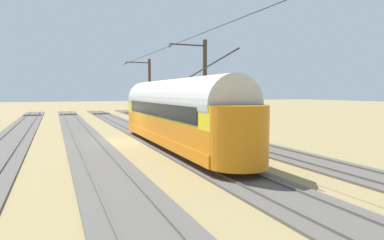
{
  "coord_description": "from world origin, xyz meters",
  "views": [
    {
      "loc": [
        4.47,
        23.9,
        3.5
      ],
      "look_at": [
        -3.4,
        4.69,
        1.79
      ],
      "focal_mm": 31.62,
      "sensor_mm": 36.0,
      "label": 1
    }
  ],
  "objects_px": {
    "vintage_streetcar": "(175,112)",
    "switch_stand": "(180,117)",
    "catenary_pole_foreground": "(149,91)",
    "track_end_bumper": "(165,119)",
    "catenary_pole_mid_near": "(204,90)"
  },
  "relations": [
    {
      "from": "vintage_streetcar",
      "to": "switch_stand",
      "type": "bearing_deg",
      "value": -111.31
    },
    {
      "from": "vintage_streetcar",
      "to": "catenary_pole_foreground",
      "type": "bearing_deg",
      "value": -99.06
    },
    {
      "from": "vintage_streetcar",
      "to": "switch_stand",
      "type": "relative_size",
      "value": 14.55
    },
    {
      "from": "catenary_pole_mid_near",
      "to": "switch_stand",
      "type": "height_order",
      "value": "catenary_pole_mid_near"
    },
    {
      "from": "vintage_streetcar",
      "to": "track_end_bumper",
      "type": "distance_m",
      "value": 18.36
    },
    {
      "from": "switch_stand",
      "to": "catenary_pole_mid_near",
      "type": "bearing_deg",
      "value": 75.52
    },
    {
      "from": "catenary_pole_mid_near",
      "to": "track_end_bumper",
      "type": "xyz_separation_m",
      "value": [
        -2.53,
        -16.58,
        -3.24
      ]
    },
    {
      "from": "vintage_streetcar",
      "to": "track_end_bumper",
      "type": "height_order",
      "value": "vintage_streetcar"
    },
    {
      "from": "vintage_streetcar",
      "to": "catenary_pole_mid_near",
      "type": "distance_m",
      "value": 2.94
    },
    {
      "from": "vintage_streetcar",
      "to": "catenary_pole_mid_near",
      "type": "bearing_deg",
      "value": -157.37
    },
    {
      "from": "catenary_pole_foreground",
      "to": "track_end_bumper",
      "type": "xyz_separation_m",
      "value": [
        -2.53,
        -2.51,
        -3.24
      ]
    },
    {
      "from": "catenary_pole_foreground",
      "to": "vintage_streetcar",
      "type": "bearing_deg",
      "value": 80.94
    },
    {
      "from": "catenary_pole_foreground",
      "to": "switch_stand",
      "type": "relative_size",
      "value": 5.64
    },
    {
      "from": "vintage_streetcar",
      "to": "catenary_pole_foreground",
      "type": "distance_m",
      "value": 15.33
    },
    {
      "from": "catenary_pole_foreground",
      "to": "track_end_bumper",
      "type": "distance_m",
      "value": 4.81
    }
  ]
}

